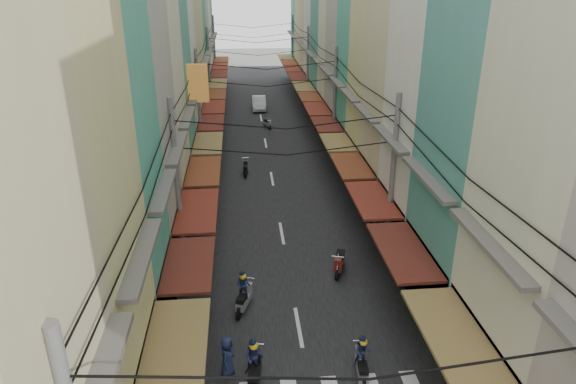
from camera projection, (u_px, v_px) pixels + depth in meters
ground at (293, 298)px, 22.18m from camera, size 160.00×160.00×0.00m
road at (267, 151)px, 40.48m from camera, size 10.00×80.00×0.02m
sidewalk_left at (184, 153)px, 39.90m from camera, size 3.00×80.00×0.06m
sidewalk_right at (348, 148)px, 41.04m from camera, size 3.00×80.00×0.06m
building_row_left at (144, 27)px, 32.80m from camera, size 7.80×67.67×23.70m
building_row_right at (386, 30)px, 34.21m from camera, size 7.80×68.98×22.59m
utility_poles at (270, 79)px, 33.32m from camera, size 10.20×66.13×8.20m
white_car at (259, 109)px, 52.90m from camera, size 4.59×1.87×1.61m
bicycle at (491, 332)px, 20.09m from camera, size 1.86×0.97×1.22m
moving_scooters at (268, 275)px, 22.88m from camera, size 6.61×33.28×1.91m
parked_scooters at (431, 332)px, 19.32m from camera, size 12.89×12.83×1.02m
pedestrians at (211, 248)px, 24.07m from camera, size 13.43×19.83×2.24m
market_umbrella at (496, 285)px, 18.88m from camera, size 2.53×2.53×2.66m
traffic_sign at (402, 248)px, 22.24m from camera, size 0.10×0.60×2.73m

